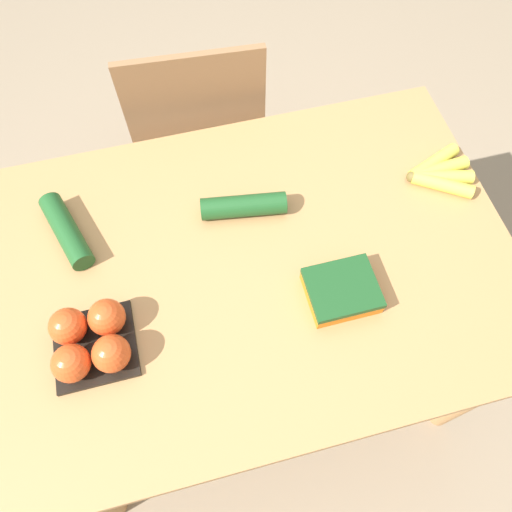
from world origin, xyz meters
The scene contains 8 objects.
ground_plane centered at (0.00, 0.00, 0.00)m, with size 12.00×12.00×0.00m, color gray.
dining_table centered at (0.00, 0.00, 0.62)m, with size 1.19×0.84×0.72m.
chair centered at (-0.03, 0.63, 0.47)m, with size 0.45×0.43×0.89m.
banana_bunch centered at (0.50, 0.12, 0.74)m, with size 0.16×0.16×0.03m.
tomato_pack centered at (-0.37, -0.11, 0.76)m, with size 0.17×0.17×0.09m.
carrot_bag centered at (0.16, -0.12, 0.75)m, with size 0.15×0.13×0.04m.
cucumber_near centered at (0.01, 0.14, 0.75)m, with size 0.21×0.08×0.05m.
cucumber_far centered at (-0.40, 0.17, 0.75)m, with size 0.11×0.21×0.05m.
Camera 1 is at (-0.13, -0.50, 1.73)m, focal length 35.00 mm.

